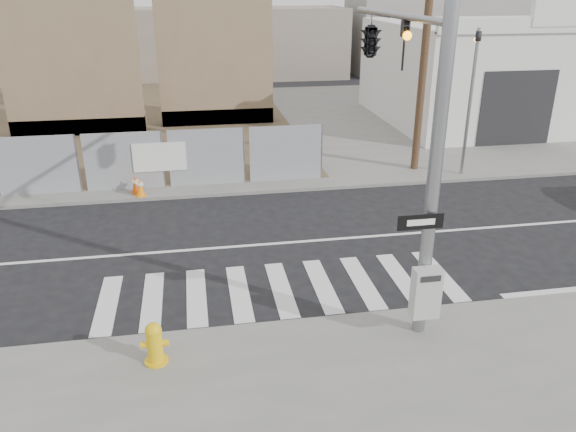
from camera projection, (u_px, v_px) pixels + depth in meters
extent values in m
plane|color=black|center=(267.00, 244.00, 15.63)|extent=(100.00, 100.00, 0.00)
cube|color=slate|center=(229.00, 125.00, 28.32)|extent=(50.00, 20.00, 0.12)
cylinder|color=gray|center=(435.00, 167.00, 10.26)|extent=(0.26, 0.26, 7.00)
cylinder|color=gray|center=(396.00, 15.00, 11.66)|extent=(0.14, 5.20, 0.14)
cube|color=#B2B2AF|center=(426.00, 293.00, 10.96)|extent=(0.55, 0.30, 1.05)
cube|color=black|center=(421.00, 222.00, 10.46)|extent=(0.90, 0.03, 0.30)
cube|color=silver|center=(421.00, 222.00, 10.45)|extent=(0.55, 0.01, 0.12)
imported|color=black|center=(404.00, 46.00, 11.33)|extent=(0.16, 0.20, 1.00)
imported|color=black|center=(371.00, 36.00, 13.33)|extent=(0.53, 2.48, 1.00)
cylinder|color=gray|center=(470.00, 104.00, 20.03)|extent=(0.12, 0.12, 5.20)
imported|color=black|center=(479.00, 31.00, 19.06)|extent=(0.16, 0.20, 1.00)
cube|color=brown|center=(68.00, 46.00, 24.74)|extent=(6.00, 0.50, 8.00)
cube|color=brown|center=(81.00, 125.00, 26.49)|extent=(6.00, 1.30, 0.80)
cube|color=brown|center=(215.00, 42.00, 26.68)|extent=(5.50, 0.50, 8.00)
cube|color=brown|center=(218.00, 115.00, 28.43)|extent=(5.50, 1.30, 0.80)
cube|color=silver|center=(502.00, 71.00, 28.69)|extent=(12.00, 10.00, 4.80)
cube|color=silver|center=(574.00, 25.00, 23.14)|extent=(12.00, 0.30, 0.60)
cube|color=black|center=(517.00, 109.00, 24.12)|extent=(3.40, 0.06, 3.20)
cylinder|color=brown|center=(426.00, 32.00, 19.68)|extent=(0.28, 0.28, 10.00)
cylinder|color=#E7B60C|center=(157.00, 361.00, 10.60)|extent=(0.49, 0.49, 0.04)
cylinder|color=#E7B60C|center=(155.00, 347.00, 10.48)|extent=(0.32, 0.32, 0.67)
sphere|color=#E7B60C|center=(153.00, 331.00, 10.34)|extent=(0.31, 0.31, 0.31)
cylinder|color=#E7B60C|center=(145.00, 345.00, 10.43)|extent=(0.17, 0.14, 0.12)
cylinder|color=#E7B60C|center=(164.00, 343.00, 10.48)|extent=(0.17, 0.14, 0.12)
cube|color=#DC4B0B|center=(137.00, 192.00, 19.12)|extent=(0.41, 0.41, 0.03)
cone|color=#DC4B0B|center=(136.00, 184.00, 19.01)|extent=(0.37, 0.37, 0.62)
cylinder|color=silver|center=(135.00, 181.00, 18.97)|extent=(0.24, 0.24, 0.07)
cube|color=orange|center=(141.00, 195.00, 18.82)|extent=(0.43, 0.43, 0.03)
cone|color=orange|center=(140.00, 187.00, 18.70)|extent=(0.39, 0.39, 0.65)
cylinder|color=silver|center=(140.00, 184.00, 18.67)|extent=(0.25, 0.25, 0.07)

